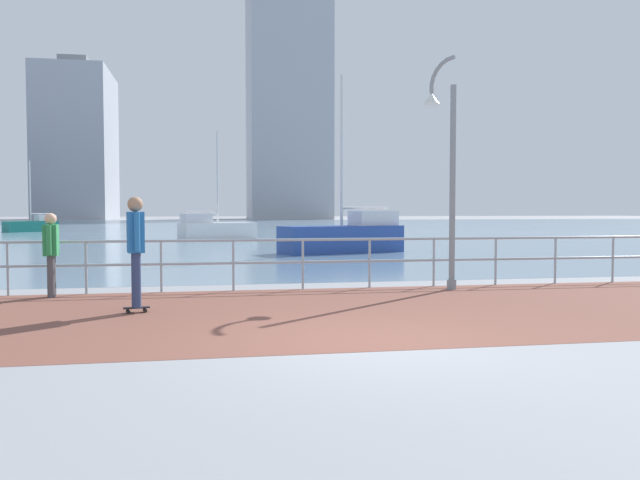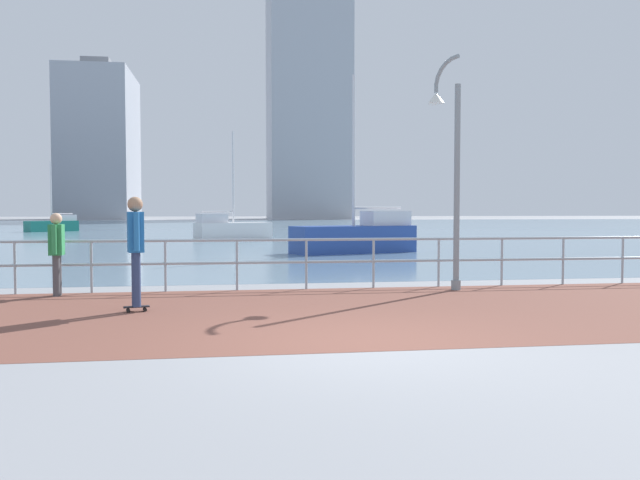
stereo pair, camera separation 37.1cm
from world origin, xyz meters
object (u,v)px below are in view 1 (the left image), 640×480
sailboat_yellow (215,229)px  sailboat_gray (33,225)px  bystander (51,248)px  sailboat_teal (346,236)px  lamppost (446,161)px  skateboarder (136,243)px

sailboat_yellow → sailboat_gray: sailboat_yellow is taller
bystander → sailboat_yellow: sailboat_yellow is taller
sailboat_yellow → sailboat_teal: (4.63, -12.03, 0.07)m
lamppost → bystander: 7.80m
bystander → sailboat_gray: bearing=104.3°
sailboat_teal → sailboat_gray: 31.61m
skateboarder → sailboat_teal: 14.68m
lamppost → sailboat_yellow: sailboat_yellow is taller
skateboarder → sailboat_gray: size_ratio=0.35×
sailboat_gray → bystander: bearing=-75.7°
lamppost → sailboat_gray: size_ratio=0.90×
lamppost → skateboarder: 6.41m
sailboat_teal → sailboat_gray: size_ratio=1.27×
sailboat_yellow → sailboat_gray: size_ratio=1.14×
skateboarder → sailboat_gray: sailboat_gray is taller
lamppost → sailboat_teal: size_ratio=0.71×
bystander → sailboat_gray: sailboat_gray is taller
lamppost → sailboat_gray: 41.25m
bystander → sailboat_yellow: (3.42, 23.12, -0.34)m
sailboat_yellow → sailboat_teal: sailboat_teal is taller
sailboat_gray → skateboarder: bearing=-74.1°
sailboat_yellow → lamppost: bearing=-79.8°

